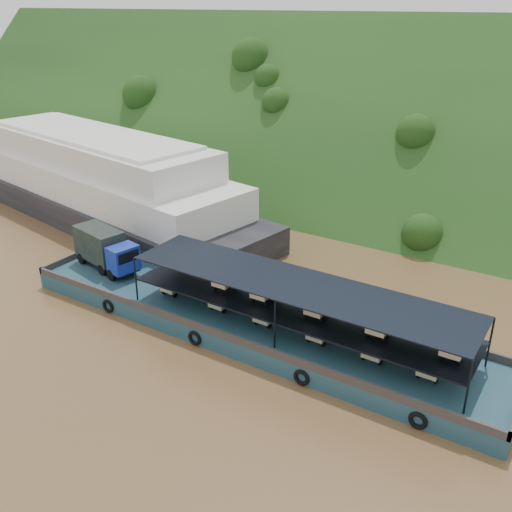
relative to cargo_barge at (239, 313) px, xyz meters
The scene contains 4 objects.
ground 2.14m from the cargo_barge, 79.05° to the left, with size 160.00×160.00×0.00m, color brown.
hillside 37.83m from the cargo_barge, 89.47° to the left, with size 140.00×28.00×28.00m, color #163714.
cargo_barge is the anchor object (origin of this frame).
passenger_ferry 27.83m from the cargo_barge, 156.43° to the left, with size 44.41×17.78×8.75m.
Camera 1 is at (19.21, -30.19, 20.89)m, focal length 40.00 mm.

